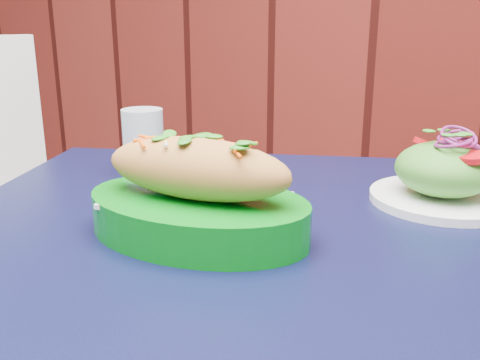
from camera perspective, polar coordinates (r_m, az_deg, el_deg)
The scene contains 4 objects.
cafe_table at distance 0.69m, azimuth 0.36°, elevation -12.46°, with size 1.04×1.04×0.75m.
banh_mi_basket at distance 0.63m, azimuth -4.58°, elevation -1.71°, with size 0.29×0.20×0.13m.
salad_plate at distance 0.80m, azimuth 20.94°, elevation 0.51°, with size 0.20×0.20×0.11m.
water_glass at distance 0.89m, azimuth -10.26°, elevation 3.99°, with size 0.07×0.07×0.11m, color silver.
Camera 1 is at (0.53, 1.04, 1.00)m, focal length 40.00 mm.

